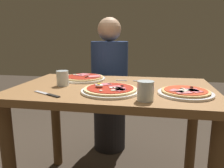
{
  "coord_description": "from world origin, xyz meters",
  "views": [
    {
      "loc": [
        0.22,
        -1.24,
        1.02
      ],
      "look_at": [
        0.0,
        -0.07,
        0.76
      ],
      "focal_mm": 35.41,
      "sensor_mm": 36.0,
      "label": 1
    }
  ],
  "objects_px": {
    "fork": "(126,81)",
    "dining_table": "(113,108)",
    "knife": "(48,94)",
    "water_glass_near": "(63,79)",
    "pizza_foreground": "(110,90)",
    "water_glass_far": "(145,92)",
    "diner_person": "(110,89)",
    "pizza_across_left": "(185,92)",
    "pizza_across_right": "(84,78)"
  },
  "relations": [
    {
      "from": "knife",
      "to": "fork",
      "type": "bearing_deg",
      "value": 51.19
    },
    {
      "from": "pizza_foreground",
      "to": "diner_person",
      "type": "xyz_separation_m",
      "value": [
        -0.15,
        0.77,
        -0.19
      ]
    },
    {
      "from": "pizza_across_right",
      "to": "knife",
      "type": "height_order",
      "value": "pizza_across_right"
    },
    {
      "from": "water_glass_near",
      "to": "diner_person",
      "type": "xyz_separation_m",
      "value": [
        0.16,
        0.67,
        -0.21
      ]
    },
    {
      "from": "water_glass_far",
      "to": "fork",
      "type": "relative_size",
      "value": 0.58
    },
    {
      "from": "dining_table",
      "to": "diner_person",
      "type": "height_order",
      "value": "diner_person"
    },
    {
      "from": "water_glass_far",
      "to": "fork",
      "type": "distance_m",
      "value": 0.46
    },
    {
      "from": "pizza_foreground",
      "to": "water_glass_far",
      "type": "xyz_separation_m",
      "value": [
        0.19,
        -0.12,
        0.03
      ]
    },
    {
      "from": "pizza_foreground",
      "to": "knife",
      "type": "distance_m",
      "value": 0.32
    },
    {
      "from": "pizza_foreground",
      "to": "pizza_across_right",
      "type": "height_order",
      "value": "pizza_foreground"
    },
    {
      "from": "pizza_foreground",
      "to": "water_glass_near",
      "type": "distance_m",
      "value": 0.33
    },
    {
      "from": "pizza_across_left",
      "to": "pizza_across_right",
      "type": "distance_m",
      "value": 0.69
    },
    {
      "from": "water_glass_near",
      "to": "water_glass_far",
      "type": "xyz_separation_m",
      "value": [
        0.5,
        -0.23,
        -0.0
      ]
    },
    {
      "from": "knife",
      "to": "water_glass_far",
      "type": "bearing_deg",
      "value": -1.41
    },
    {
      "from": "pizza_across_right",
      "to": "fork",
      "type": "height_order",
      "value": "pizza_across_right"
    },
    {
      "from": "knife",
      "to": "diner_person",
      "type": "distance_m",
      "value": 0.91
    },
    {
      "from": "dining_table",
      "to": "pizza_foreground",
      "type": "height_order",
      "value": "pizza_foreground"
    },
    {
      "from": "fork",
      "to": "diner_person",
      "type": "distance_m",
      "value": 0.53
    },
    {
      "from": "pizza_across_left",
      "to": "knife",
      "type": "height_order",
      "value": "pizza_across_left"
    },
    {
      "from": "fork",
      "to": "water_glass_near",
      "type": "bearing_deg",
      "value": -149.83
    },
    {
      "from": "pizza_foreground",
      "to": "water_glass_near",
      "type": "bearing_deg",
      "value": 160.87
    },
    {
      "from": "water_glass_near",
      "to": "water_glass_far",
      "type": "distance_m",
      "value": 0.55
    },
    {
      "from": "pizza_foreground",
      "to": "diner_person",
      "type": "distance_m",
      "value": 0.81
    },
    {
      "from": "pizza_across_left",
      "to": "water_glass_near",
      "type": "height_order",
      "value": "water_glass_near"
    },
    {
      "from": "pizza_across_right",
      "to": "water_glass_far",
      "type": "distance_m",
      "value": 0.6
    },
    {
      "from": "water_glass_near",
      "to": "diner_person",
      "type": "height_order",
      "value": "diner_person"
    },
    {
      "from": "water_glass_far",
      "to": "diner_person",
      "type": "distance_m",
      "value": 0.98
    },
    {
      "from": "dining_table",
      "to": "diner_person",
      "type": "relative_size",
      "value": 0.97
    },
    {
      "from": "fork",
      "to": "knife",
      "type": "relative_size",
      "value": 0.87
    },
    {
      "from": "pizza_across_left",
      "to": "water_glass_near",
      "type": "bearing_deg",
      "value": 172.77
    },
    {
      "from": "knife",
      "to": "pizza_across_right",
      "type": "bearing_deg",
      "value": 82.43
    },
    {
      "from": "pizza_foreground",
      "to": "diner_person",
      "type": "height_order",
      "value": "diner_person"
    },
    {
      "from": "water_glass_near",
      "to": "water_glass_far",
      "type": "bearing_deg",
      "value": -24.88
    },
    {
      "from": "fork",
      "to": "knife",
      "type": "bearing_deg",
      "value": -128.81
    },
    {
      "from": "dining_table",
      "to": "pizza_foreground",
      "type": "xyz_separation_m",
      "value": [
        0.01,
        -0.13,
        0.14
      ]
    },
    {
      "from": "pizza_foreground",
      "to": "pizza_across_left",
      "type": "bearing_deg",
      "value": 2.88
    },
    {
      "from": "fork",
      "to": "dining_table",
      "type": "bearing_deg",
      "value": -105.96
    },
    {
      "from": "dining_table",
      "to": "knife",
      "type": "relative_size",
      "value": 6.35
    },
    {
      "from": "water_glass_near",
      "to": "knife",
      "type": "relative_size",
      "value": 0.49
    },
    {
      "from": "dining_table",
      "to": "knife",
      "type": "bearing_deg",
      "value": -140.06
    },
    {
      "from": "water_glass_near",
      "to": "knife",
      "type": "xyz_separation_m",
      "value": [
        0.01,
        -0.22,
        -0.04
      ]
    },
    {
      "from": "dining_table",
      "to": "knife",
      "type": "height_order",
      "value": "knife"
    },
    {
      "from": "knife",
      "to": "water_glass_near",
      "type": "bearing_deg",
      "value": 93.59
    },
    {
      "from": "pizza_across_right",
      "to": "diner_person",
      "type": "bearing_deg",
      "value": 79.57
    },
    {
      "from": "pizza_foreground",
      "to": "knife",
      "type": "bearing_deg",
      "value": -159.36
    },
    {
      "from": "diner_person",
      "to": "pizza_across_left",
      "type": "bearing_deg",
      "value": 125.51
    },
    {
      "from": "dining_table",
      "to": "knife",
      "type": "xyz_separation_m",
      "value": [
        -0.29,
        -0.24,
        0.13
      ]
    },
    {
      "from": "dining_table",
      "to": "fork",
      "type": "bearing_deg",
      "value": 74.04
    },
    {
      "from": "pizza_foreground",
      "to": "fork",
      "type": "height_order",
      "value": "pizza_foreground"
    },
    {
      "from": "pizza_foreground",
      "to": "pizza_across_left",
      "type": "relative_size",
      "value": 1.12
    }
  ]
}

